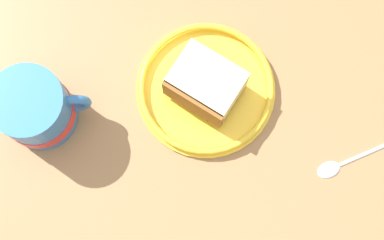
# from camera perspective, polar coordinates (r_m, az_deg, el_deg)

# --- Properties ---
(ground_plane) EXTENTS (1.52, 1.52, 0.04)m
(ground_plane) POSITION_cam_1_polar(r_m,az_deg,el_deg) (0.73, -1.42, 3.27)
(ground_plane) COLOR #936D47
(small_plate) EXTENTS (0.18, 0.18, 0.02)m
(small_plate) POSITION_cam_1_polar(r_m,az_deg,el_deg) (0.71, 1.42, 3.24)
(small_plate) COLOR yellow
(small_plate) RESTS_ON ground_plane
(cake_slice) EXTENTS (0.11, 0.10, 0.05)m
(cake_slice) POSITION_cam_1_polar(r_m,az_deg,el_deg) (0.68, 1.35, 3.64)
(cake_slice) COLOR brown
(cake_slice) RESTS_ON small_plate
(tea_mug) EXTENTS (0.09, 0.11, 0.09)m
(tea_mug) POSITION_cam_1_polar(r_m,az_deg,el_deg) (0.69, -15.54, 1.09)
(tea_mug) COLOR #3372BF
(tea_mug) RESTS_ON ground_plane
(teaspoon) EXTENTS (0.02, 0.12, 0.01)m
(teaspoon) POSITION_cam_1_polar(r_m,az_deg,el_deg) (0.72, 15.03, -4.33)
(teaspoon) COLOR silver
(teaspoon) RESTS_ON ground_plane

